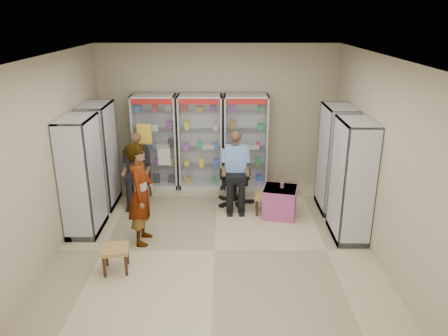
{
  "coord_description": "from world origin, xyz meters",
  "views": [
    {
      "loc": [
        0.16,
        -6.12,
        3.59
      ],
      "look_at": [
        0.15,
        0.7,
        1.15
      ],
      "focal_mm": 35.0,
      "sensor_mm": 36.0,
      "label": 1
    }
  ],
  "objects_px": {
    "cabinet_right_near": "(352,181)",
    "woven_stool_a": "(265,204)",
    "cabinet_back_mid": "(201,142)",
    "seated_shopkeeper": "(235,171)",
    "cabinet_back_right": "(246,142)",
    "cabinet_left_near": "(82,176)",
    "woven_stool_b": "(116,259)",
    "office_chair": "(235,177)",
    "cabinet_back_left": "(156,142)",
    "pink_trunk": "(280,202)",
    "cabinet_left_far": "(100,156)",
    "standing_man": "(141,194)",
    "wooden_chair": "(139,178)",
    "cabinet_right_far": "(336,159)"
  },
  "relations": [
    {
      "from": "cabinet_right_near",
      "to": "woven_stool_a",
      "type": "xyz_separation_m",
      "value": [
        -1.32,
        0.89,
        -0.82
      ]
    },
    {
      "from": "cabinet_back_mid",
      "to": "seated_shopkeeper",
      "type": "height_order",
      "value": "cabinet_back_mid"
    },
    {
      "from": "cabinet_back_right",
      "to": "cabinet_left_near",
      "type": "xyz_separation_m",
      "value": [
        -2.83,
        -2.03,
        0.0
      ]
    },
    {
      "from": "cabinet_left_near",
      "to": "woven_stool_b",
      "type": "distance_m",
      "value": 1.71
    },
    {
      "from": "office_chair",
      "to": "woven_stool_a",
      "type": "relative_size",
      "value": 3.02
    },
    {
      "from": "cabinet_back_left",
      "to": "pink_trunk",
      "type": "bearing_deg",
      "value": -30.55
    },
    {
      "from": "cabinet_left_far",
      "to": "standing_man",
      "type": "bearing_deg",
      "value": 34.91
    },
    {
      "from": "standing_man",
      "to": "woven_stool_b",
      "type": "bearing_deg",
      "value": 165.08
    },
    {
      "from": "cabinet_right_near",
      "to": "seated_shopkeeper",
      "type": "relative_size",
      "value": 1.42
    },
    {
      "from": "cabinet_back_right",
      "to": "woven_stool_b",
      "type": "distance_m",
      "value": 3.96
    },
    {
      "from": "woven_stool_b",
      "to": "woven_stool_a",
      "type": "bearing_deg",
      "value": 39.98
    },
    {
      "from": "cabinet_right_near",
      "to": "cabinet_left_near",
      "type": "relative_size",
      "value": 1.0
    },
    {
      "from": "cabinet_left_far",
      "to": "wooden_chair",
      "type": "height_order",
      "value": "cabinet_left_far"
    },
    {
      "from": "office_chair",
      "to": "cabinet_right_far",
      "type": "bearing_deg",
      "value": -7.03
    },
    {
      "from": "cabinet_right_far",
      "to": "cabinet_left_far",
      "type": "bearing_deg",
      "value": 87.43
    },
    {
      "from": "cabinet_back_left",
      "to": "cabinet_back_mid",
      "type": "bearing_deg",
      "value": 0.0
    },
    {
      "from": "cabinet_left_near",
      "to": "woven_stool_a",
      "type": "height_order",
      "value": "cabinet_left_near"
    },
    {
      "from": "seated_shopkeeper",
      "to": "woven_stool_a",
      "type": "height_order",
      "value": "seated_shopkeeper"
    },
    {
      "from": "cabinet_back_left",
      "to": "standing_man",
      "type": "distance_m",
      "value": 2.44
    },
    {
      "from": "pink_trunk",
      "to": "woven_stool_b",
      "type": "xyz_separation_m",
      "value": [
        -2.61,
        -1.84,
        -0.09
      ]
    },
    {
      "from": "cabinet_back_mid",
      "to": "cabinet_back_right",
      "type": "height_order",
      "value": "same"
    },
    {
      "from": "cabinet_back_left",
      "to": "cabinet_right_far",
      "type": "bearing_deg",
      "value": -17.75
    },
    {
      "from": "cabinet_back_left",
      "to": "seated_shopkeeper",
      "type": "bearing_deg",
      "value": -30.08
    },
    {
      "from": "seated_shopkeeper",
      "to": "cabinet_right_near",
      "type": "bearing_deg",
      "value": -34.58
    },
    {
      "from": "woven_stool_b",
      "to": "standing_man",
      "type": "distance_m",
      "value": 1.12
    },
    {
      "from": "cabinet_back_left",
      "to": "woven_stool_a",
      "type": "xyz_separation_m",
      "value": [
        2.21,
        -1.34,
        -0.82
      ]
    },
    {
      "from": "cabinet_back_mid",
      "to": "cabinet_back_right",
      "type": "distance_m",
      "value": 0.95
    },
    {
      "from": "cabinet_left_far",
      "to": "wooden_chair",
      "type": "distance_m",
      "value": 0.89
    },
    {
      "from": "cabinet_back_right",
      "to": "woven_stool_b",
      "type": "relative_size",
      "value": 5.24
    },
    {
      "from": "cabinet_back_left",
      "to": "cabinet_back_mid",
      "type": "xyz_separation_m",
      "value": [
        0.95,
        0.0,
        0.0
      ]
    },
    {
      "from": "cabinet_back_left",
      "to": "cabinet_left_far",
      "type": "relative_size",
      "value": 1.0
    },
    {
      "from": "cabinet_back_right",
      "to": "cabinet_right_far",
      "type": "distance_m",
      "value": 1.98
    },
    {
      "from": "wooden_chair",
      "to": "woven_stool_a",
      "type": "relative_size",
      "value": 2.56
    },
    {
      "from": "standing_man",
      "to": "cabinet_right_near",
      "type": "bearing_deg",
      "value": -85.91
    },
    {
      "from": "cabinet_back_left",
      "to": "cabinet_right_near",
      "type": "distance_m",
      "value": 4.18
    },
    {
      "from": "seated_shopkeeper",
      "to": "cabinet_left_far",
      "type": "bearing_deg",
      "value": 178.83
    },
    {
      "from": "cabinet_back_right",
      "to": "office_chair",
      "type": "distance_m",
      "value": 1.04
    },
    {
      "from": "cabinet_right_near",
      "to": "woven_stool_b",
      "type": "height_order",
      "value": "cabinet_right_near"
    },
    {
      "from": "woven_stool_a",
      "to": "cabinet_back_left",
      "type": "bearing_deg",
      "value": 148.73
    },
    {
      "from": "cabinet_back_right",
      "to": "wooden_chair",
      "type": "height_order",
      "value": "cabinet_back_right"
    },
    {
      "from": "cabinet_back_mid",
      "to": "standing_man",
      "type": "bearing_deg",
      "value": -108.92
    },
    {
      "from": "cabinet_back_left",
      "to": "cabinet_left_near",
      "type": "relative_size",
      "value": 1.0
    },
    {
      "from": "cabinet_back_mid",
      "to": "cabinet_right_far",
      "type": "xyz_separation_m",
      "value": [
        2.58,
        -1.13,
        0.0
      ]
    },
    {
      "from": "cabinet_left_near",
      "to": "office_chair",
      "type": "relative_size",
      "value": 1.8
    },
    {
      "from": "cabinet_back_right",
      "to": "cabinet_left_far",
      "type": "height_order",
      "value": "same"
    },
    {
      "from": "pink_trunk",
      "to": "woven_stool_b",
      "type": "distance_m",
      "value": 3.19
    },
    {
      "from": "seated_shopkeeper",
      "to": "cabinet_back_left",
      "type": "bearing_deg",
      "value": 149.5
    },
    {
      "from": "cabinet_right_far",
      "to": "cabinet_left_far",
      "type": "xyz_separation_m",
      "value": [
        -4.46,
        0.2,
        0.0
      ]
    },
    {
      "from": "cabinet_back_right",
      "to": "seated_shopkeeper",
      "type": "bearing_deg",
      "value": -103.76
    },
    {
      "from": "cabinet_right_far",
      "to": "woven_stool_b",
      "type": "bearing_deg",
      "value": 120.73
    }
  ]
}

